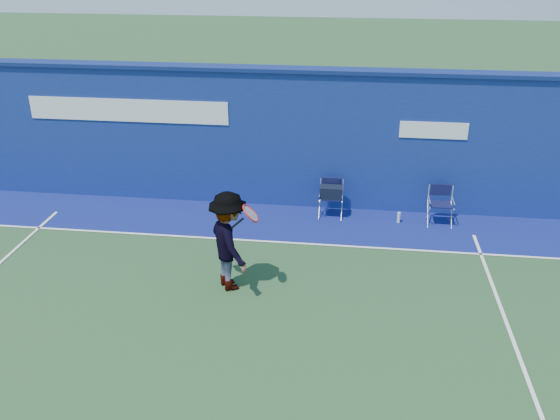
# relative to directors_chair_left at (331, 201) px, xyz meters

# --- Properties ---
(ground) EXTENTS (80.00, 80.00, 0.00)m
(ground) POSITION_rel_directors_chair_left_xyz_m (-1.54, -4.59, -0.35)
(ground) COLOR #274826
(ground) RESTS_ON ground
(stadium_wall) EXTENTS (24.00, 0.50, 3.08)m
(stadium_wall) POSITION_rel_directors_chair_left_xyz_m (-1.54, 0.61, 1.20)
(stadium_wall) COLOR navy
(stadium_wall) RESTS_ON ground
(out_of_bounds_strip) EXTENTS (24.00, 1.80, 0.01)m
(out_of_bounds_strip) POSITION_rel_directors_chair_left_xyz_m (-1.54, -0.49, -0.35)
(out_of_bounds_strip) COLOR navy
(out_of_bounds_strip) RESTS_ON ground
(court_lines) EXTENTS (24.00, 12.00, 0.01)m
(court_lines) POSITION_rel_directors_chair_left_xyz_m (-1.54, -3.99, -0.34)
(court_lines) COLOR white
(court_lines) RESTS_ON out_of_bounds_strip
(directors_chair_left) EXTENTS (0.49, 0.45, 0.82)m
(directors_chair_left) POSITION_rel_directors_chair_left_xyz_m (0.00, 0.00, 0.00)
(directors_chair_left) COLOR silver
(directors_chair_left) RESTS_ON ground
(directors_chair_right) EXTENTS (0.49, 0.44, 0.82)m
(directors_chair_right) POSITION_rel_directors_chair_left_xyz_m (2.31, -0.09, -0.09)
(directors_chair_right) COLOR silver
(directors_chair_right) RESTS_ON ground
(water_bottle) EXTENTS (0.07, 0.07, 0.23)m
(water_bottle) POSITION_rel_directors_chair_left_xyz_m (1.46, -0.15, -0.23)
(water_bottle) COLOR silver
(water_bottle) RESTS_ON ground
(tennis_player) EXTENTS (1.17, 1.32, 1.77)m
(tennis_player) POSITION_rel_directors_chair_left_xyz_m (-1.59, -3.10, 0.54)
(tennis_player) COLOR #EA4738
(tennis_player) RESTS_ON ground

